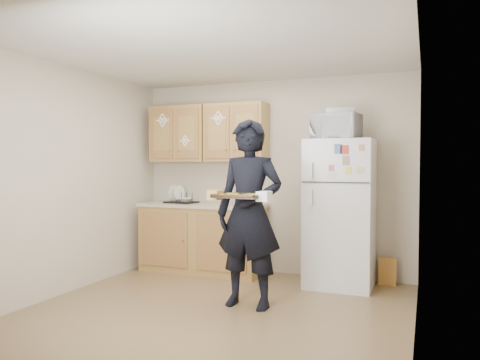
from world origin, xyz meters
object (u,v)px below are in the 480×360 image
Objects in this scene: refrigerator at (340,213)px; person at (249,213)px; baking_tray at (239,197)px; microwave at (336,127)px; dish_rack at (181,197)px.

person is at bearing -121.81° from refrigerator.
refrigerator reaches higher than baking_tray.
microwave reaches higher than person.
baking_tray reaches higher than dish_rack.
dish_rack is (-2.07, 0.09, -0.87)m from microwave.
dish_rack is (-2.11, 0.04, 0.13)m from refrigerator.
person is at bearing -112.41° from microwave.
person is 4.76× the size of dish_rack.
refrigerator is 1.61m from baking_tray.
person is 1.84m from dish_rack.
refrigerator is 4.34× the size of dish_rack.
baking_tray is (0.01, -0.30, 0.19)m from person.
microwave is 1.33× the size of dish_rack.
microwave reaches higher than dish_rack.
person reaches higher than refrigerator.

